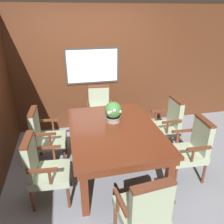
{
  "coord_description": "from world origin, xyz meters",
  "views": [
    {
      "loc": [
        -0.54,
        -2.65,
        2.29
      ],
      "look_at": [
        0.12,
        0.26,
        0.93
      ],
      "focal_mm": 35.0,
      "sensor_mm": 36.0,
      "label": 1
    }
  ],
  "objects_px": {
    "chair_left_near": "(43,168)",
    "chair_left_far": "(45,135)",
    "dining_table": "(114,134)",
    "potted_plant": "(113,112)",
    "chair_head_far": "(100,109)",
    "chair_head_near": "(144,210)",
    "chair_right_near": "(192,147)",
    "chair_right_far": "(167,123)"
  },
  "relations": [
    {
      "from": "chair_left_near",
      "to": "chair_left_far",
      "type": "relative_size",
      "value": 1.0
    },
    {
      "from": "dining_table",
      "to": "potted_plant",
      "type": "height_order",
      "value": "potted_plant"
    },
    {
      "from": "chair_head_far",
      "to": "chair_head_near",
      "type": "bearing_deg",
      "value": -84.38
    },
    {
      "from": "dining_table",
      "to": "chair_right_near",
      "type": "relative_size",
      "value": 1.86
    },
    {
      "from": "dining_table",
      "to": "chair_right_near",
      "type": "distance_m",
      "value": 1.15
    },
    {
      "from": "chair_right_far",
      "to": "chair_right_near",
      "type": "bearing_deg",
      "value": 0.19
    },
    {
      "from": "chair_left_near",
      "to": "chair_head_far",
      "type": "bearing_deg",
      "value": -26.25
    },
    {
      "from": "chair_right_near",
      "to": "potted_plant",
      "type": "bearing_deg",
      "value": -118.6
    },
    {
      "from": "dining_table",
      "to": "chair_head_near",
      "type": "bearing_deg",
      "value": -90.0
    },
    {
      "from": "chair_left_near",
      "to": "chair_head_near",
      "type": "xyz_separation_m",
      "value": [
        1.02,
        -0.89,
        0.0
      ]
    },
    {
      "from": "chair_right_near",
      "to": "chair_left_far",
      "type": "relative_size",
      "value": 1.0
    },
    {
      "from": "chair_left_near",
      "to": "chair_left_far",
      "type": "distance_m",
      "value": 0.84
    },
    {
      "from": "chair_left_far",
      "to": "potted_plant",
      "type": "bearing_deg",
      "value": -96.1
    },
    {
      "from": "chair_right_near",
      "to": "chair_left_near",
      "type": "relative_size",
      "value": 1.0
    },
    {
      "from": "chair_right_near",
      "to": "chair_head_far",
      "type": "distance_m",
      "value": 2.0
    },
    {
      "from": "dining_table",
      "to": "potted_plant",
      "type": "bearing_deg",
      "value": 80.96
    },
    {
      "from": "chair_head_far",
      "to": "dining_table",
      "type": "bearing_deg",
      "value": -84.27
    },
    {
      "from": "chair_head_near",
      "to": "chair_right_far",
      "type": "distance_m",
      "value": 1.99
    },
    {
      "from": "dining_table",
      "to": "chair_right_near",
      "type": "xyz_separation_m",
      "value": [
        1.06,
        -0.4,
        -0.14
      ]
    },
    {
      "from": "dining_table",
      "to": "chair_head_near",
      "type": "height_order",
      "value": "chair_head_near"
    },
    {
      "from": "chair_head_far",
      "to": "chair_right_far",
      "type": "height_order",
      "value": "same"
    },
    {
      "from": "chair_right_far",
      "to": "chair_left_far",
      "type": "bearing_deg",
      "value": -90.98
    },
    {
      "from": "chair_left_near",
      "to": "chair_head_far",
      "type": "relative_size",
      "value": 1.0
    },
    {
      "from": "chair_right_near",
      "to": "chair_head_near",
      "type": "height_order",
      "value": "same"
    },
    {
      "from": "chair_right_near",
      "to": "chair_left_near",
      "type": "bearing_deg",
      "value": -86.67
    },
    {
      "from": "dining_table",
      "to": "chair_left_far",
      "type": "distance_m",
      "value": 1.14
    },
    {
      "from": "chair_right_near",
      "to": "potted_plant",
      "type": "relative_size",
      "value": 2.94
    },
    {
      "from": "chair_left_far",
      "to": "chair_right_far",
      "type": "bearing_deg",
      "value": -86.92
    },
    {
      "from": "chair_head_near",
      "to": "potted_plant",
      "type": "relative_size",
      "value": 2.94
    },
    {
      "from": "chair_head_near",
      "to": "potted_plant",
      "type": "xyz_separation_m",
      "value": [
        0.04,
        1.53,
        0.39
      ]
    },
    {
      "from": "dining_table",
      "to": "chair_left_near",
      "type": "distance_m",
      "value": 1.11
    },
    {
      "from": "potted_plant",
      "to": "dining_table",
      "type": "bearing_deg",
      "value": -99.04
    },
    {
      "from": "chair_head_far",
      "to": "chair_right_far",
      "type": "distance_m",
      "value": 1.39
    },
    {
      "from": "chair_head_far",
      "to": "potted_plant",
      "type": "distance_m",
      "value": 1.12
    },
    {
      "from": "chair_left_near",
      "to": "chair_right_far",
      "type": "distance_m",
      "value": 2.23
    },
    {
      "from": "dining_table",
      "to": "chair_left_near",
      "type": "xyz_separation_m",
      "value": [
        -1.02,
        -0.4,
        -0.14
      ]
    },
    {
      "from": "chair_head_far",
      "to": "chair_left_near",
      "type": "bearing_deg",
      "value": -115.43
    },
    {
      "from": "chair_right_near",
      "to": "potted_plant",
      "type": "xyz_separation_m",
      "value": [
        -1.03,
        0.64,
        0.39
      ]
    },
    {
      "from": "chair_right_far",
      "to": "potted_plant",
      "type": "xyz_separation_m",
      "value": [
        -1.02,
        -0.16,
        0.39
      ]
    },
    {
      "from": "chair_left_near",
      "to": "chair_head_near",
      "type": "height_order",
      "value": "same"
    },
    {
      "from": "chair_right_near",
      "to": "chair_left_far",
      "type": "bearing_deg",
      "value": -108.27
    },
    {
      "from": "chair_head_far",
      "to": "potted_plant",
      "type": "height_order",
      "value": "potted_plant"
    }
  ]
}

